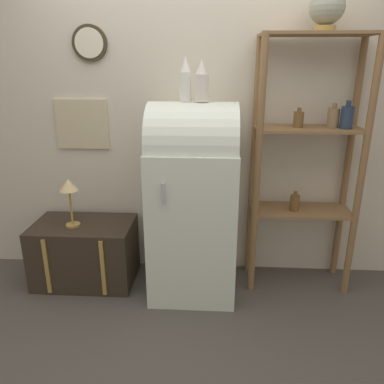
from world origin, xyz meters
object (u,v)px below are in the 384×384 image
(globe, at_px, (327,8))
(desk_lamp, at_px, (69,190))
(vase_left, at_px, (186,80))
(refrigerator, at_px, (193,197))
(suitcase_trunk, at_px, (85,252))
(vase_center, at_px, (202,82))

(globe, relative_size, desk_lamp, 0.71)
(globe, relative_size, vase_left, 0.91)
(refrigerator, bearing_deg, desk_lamp, -179.98)
(suitcase_trunk, xyz_separation_m, globe, (1.74, 0.08, 1.79))
(suitcase_trunk, xyz_separation_m, desk_lamp, (-0.06, -0.04, 0.55))
(globe, height_order, vase_left, globe)
(globe, distance_m, desk_lamp, 2.19)
(vase_left, height_order, vase_center, vase_left)
(vase_center, bearing_deg, suitcase_trunk, 176.51)
(suitcase_trunk, height_order, vase_center, vase_center)
(globe, height_order, desk_lamp, globe)
(refrigerator, distance_m, vase_center, 0.83)
(suitcase_trunk, height_order, desk_lamp, desk_lamp)
(globe, distance_m, vase_left, 1.03)
(refrigerator, height_order, globe, globe)
(globe, bearing_deg, desk_lamp, -176.08)
(refrigerator, xyz_separation_m, globe, (0.86, 0.12, 1.29))
(globe, height_order, vase_center, globe)
(vase_left, height_order, desk_lamp, vase_left)
(suitcase_trunk, distance_m, desk_lamp, 0.55)
(suitcase_trunk, height_order, vase_left, vase_left)
(refrigerator, distance_m, vase_left, 0.84)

